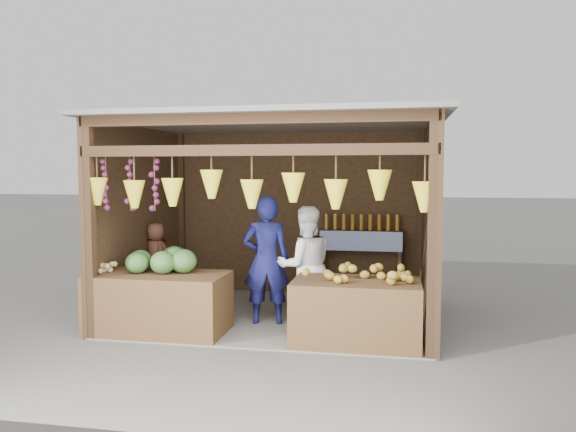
# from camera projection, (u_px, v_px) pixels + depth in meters

# --- Properties ---
(ground) EXTENTS (80.00, 80.00, 0.00)m
(ground) POSITION_uv_depth(u_px,v_px,m) (278.00, 316.00, 7.67)
(ground) COLOR #514F49
(ground) RESTS_ON ground
(stall_structure) EXTENTS (4.30, 3.30, 2.66)m
(stall_structure) POSITION_uv_depth(u_px,v_px,m) (275.00, 195.00, 7.51)
(stall_structure) COLOR slate
(stall_structure) RESTS_ON ground
(back_shelf) EXTENTS (1.25, 0.32, 1.32)m
(back_shelf) POSITION_uv_depth(u_px,v_px,m) (361.00, 243.00, 8.67)
(back_shelf) COLOR #382314
(back_shelf) RESTS_ON ground
(counter_left) EXTENTS (1.64, 0.85, 0.74)m
(counter_left) POSITION_uv_depth(u_px,v_px,m) (159.00, 303.00, 6.83)
(counter_left) COLOR #4B3319
(counter_left) RESTS_ON ground
(counter_right) EXTENTS (1.44, 0.85, 0.73)m
(counter_right) POSITION_uv_depth(u_px,v_px,m) (356.00, 312.00, 6.39)
(counter_right) COLOR #4D2F19
(counter_right) RESTS_ON ground
(stool) EXTENTS (0.28, 0.28, 0.26)m
(stool) POSITION_uv_depth(u_px,v_px,m) (157.00, 298.00, 8.20)
(stool) COLOR black
(stool) RESTS_ON ground
(man_standing) EXTENTS (0.67, 0.51, 1.66)m
(man_standing) POSITION_uv_depth(u_px,v_px,m) (266.00, 261.00, 7.19)
(man_standing) COLOR #131548
(man_standing) RESTS_ON ground
(woman_standing) EXTENTS (0.91, 0.81, 1.54)m
(woman_standing) POSITION_uv_depth(u_px,v_px,m) (306.00, 266.00, 7.16)
(woman_standing) COLOR white
(woman_standing) RESTS_ON ground
(vendor_seated) EXTENTS (0.56, 0.55, 0.97)m
(vendor_seated) POSITION_uv_depth(u_px,v_px,m) (156.00, 256.00, 8.15)
(vendor_seated) COLOR brown
(vendor_seated) RESTS_ON stool
(melon_pile) EXTENTS (1.00, 0.50, 0.32)m
(melon_pile) POSITION_uv_depth(u_px,v_px,m) (160.00, 259.00, 6.87)
(melon_pile) COLOR #1C4D14
(melon_pile) RESTS_ON counter_left
(tanfruit_pile) EXTENTS (0.34, 0.40, 0.13)m
(tanfruit_pile) POSITION_uv_depth(u_px,v_px,m) (107.00, 267.00, 6.90)
(tanfruit_pile) COLOR #A7844D
(tanfruit_pile) RESTS_ON counter_left
(mango_pile) EXTENTS (1.40, 0.64, 0.22)m
(mango_pile) POSITION_uv_depth(u_px,v_px,m) (358.00, 271.00, 6.35)
(mango_pile) COLOR #CC631B
(mango_pile) RESTS_ON counter_right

